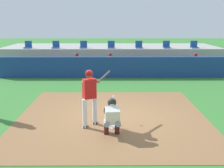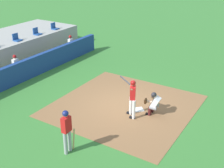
# 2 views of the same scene
# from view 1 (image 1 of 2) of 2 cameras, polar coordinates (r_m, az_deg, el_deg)

# --- Properties ---
(ground_plane) EXTENTS (80.00, 80.00, 0.00)m
(ground_plane) POSITION_cam_1_polar(r_m,az_deg,el_deg) (9.36, 0.03, -6.97)
(ground_plane) COLOR #387A33
(dirt_infield) EXTENTS (6.40, 6.40, 0.01)m
(dirt_infield) POSITION_cam_1_polar(r_m,az_deg,el_deg) (9.36, 0.03, -6.93)
(dirt_infield) COLOR olive
(dirt_infield) RESTS_ON ground
(home_plate) EXTENTS (0.62, 0.62, 0.02)m
(home_plate) POSITION_cam_1_polar(r_m,az_deg,el_deg) (8.61, 0.06, -8.68)
(home_plate) COLOR white
(home_plate) RESTS_ON dirt_infield
(batter_at_plate) EXTENTS (0.89, 1.25, 1.80)m
(batter_at_plate) POSITION_cam_1_polar(r_m,az_deg,el_deg) (8.31, -4.65, -2.16)
(batter_at_plate) COLOR silver
(batter_at_plate) RESTS_ON ground
(catcher_crouched) EXTENTS (0.50, 1.55, 1.13)m
(catcher_crouched) POSITION_cam_1_polar(r_m,az_deg,el_deg) (7.72, -0.06, -6.69)
(catcher_crouched) COLOR gray
(catcher_crouched) RESTS_ON ground
(dugout_wall) EXTENTS (13.00, 0.30, 1.20)m
(dugout_wall) POSITION_cam_1_polar(r_m,az_deg,el_deg) (15.50, -0.13, 3.56)
(dugout_wall) COLOR navy
(dugout_wall) RESTS_ON ground
(dugout_bench) EXTENTS (11.80, 0.44, 0.45)m
(dugout_bench) POSITION_cam_1_polar(r_m,az_deg,el_deg) (16.55, -0.14, 2.88)
(dugout_bench) COLOR olive
(dugout_bench) RESTS_ON ground
(dugout_player_0) EXTENTS (0.49, 0.70, 1.30)m
(dugout_player_0) POSITION_cam_1_polar(r_m,az_deg,el_deg) (16.45, -7.46, 4.28)
(dugout_player_0) COLOR #939399
(dugout_player_0) RESTS_ON ground
(dugout_player_1) EXTENTS (0.49, 0.70, 1.30)m
(dugout_player_1) POSITION_cam_1_polar(r_m,az_deg,el_deg) (16.32, -0.40, 4.33)
(dugout_player_1) COLOR #939399
(dugout_player_1) RESTS_ON ground
(dugout_player_2) EXTENTS (0.49, 0.70, 1.30)m
(dugout_player_2) POSITION_cam_1_polar(r_m,az_deg,el_deg) (17.12, 17.26, 4.15)
(dugout_player_2) COLOR #939399
(dugout_player_2) RESTS_ON ground
(stands_platform) EXTENTS (15.00, 4.40, 1.40)m
(stands_platform) POSITION_cam_1_polar(r_m,az_deg,el_deg) (19.84, -0.18, 6.03)
(stands_platform) COLOR #9E9E99
(stands_platform) RESTS_ON ground
(stadium_seat_0) EXTENTS (0.46, 0.46, 0.48)m
(stadium_seat_0) POSITION_cam_1_polar(r_m,az_deg,el_deg) (19.05, -17.33, 7.65)
(stadium_seat_0) COLOR #1E478C
(stadium_seat_0) RESTS_ON stands_platform
(stadium_seat_1) EXTENTS (0.46, 0.46, 0.48)m
(stadium_seat_1) POSITION_cam_1_polar(r_m,az_deg,el_deg) (18.59, -11.80, 7.84)
(stadium_seat_1) COLOR #1E478C
(stadium_seat_1) RESTS_ON stands_platform
(stadium_seat_2) EXTENTS (0.46, 0.46, 0.48)m
(stadium_seat_2) POSITION_cam_1_polar(r_m,az_deg,el_deg) (18.32, -6.04, 7.97)
(stadium_seat_2) COLOR #1E478C
(stadium_seat_2) RESTS_ON stands_platform
(stadium_seat_3) EXTENTS (0.46, 0.46, 0.48)m
(stadium_seat_3) POSITION_cam_1_polar(r_m,az_deg,el_deg) (18.23, -0.17, 8.02)
(stadium_seat_3) COLOR #1E478C
(stadium_seat_3) RESTS_ON stands_platform
(stadium_seat_4) EXTENTS (0.46, 0.46, 0.48)m
(stadium_seat_4) POSITION_cam_1_polar(r_m,az_deg,el_deg) (18.33, 5.71, 7.98)
(stadium_seat_4) COLOR #1E478C
(stadium_seat_4) RESTS_ON stands_platform
(stadium_seat_5) EXTENTS (0.46, 0.46, 0.48)m
(stadium_seat_5) POSITION_cam_1_polar(r_m,az_deg,el_deg) (18.62, 11.45, 7.87)
(stadium_seat_5) COLOR #1E478C
(stadium_seat_5) RESTS_ON stands_platform
(stadium_seat_6) EXTENTS (0.46, 0.46, 0.48)m
(stadium_seat_6) POSITION_cam_1_polar(r_m,az_deg,el_deg) (19.08, 16.97, 7.68)
(stadium_seat_6) COLOR #1E478C
(stadium_seat_6) RESTS_ON stands_platform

